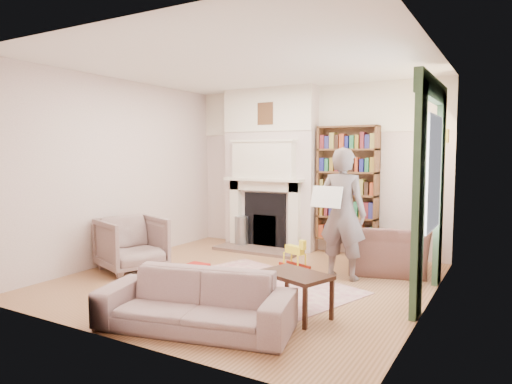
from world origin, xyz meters
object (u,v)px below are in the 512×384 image
Objects in this scene: armchair_reading at (387,248)px; paraffin_heater at (241,232)px; rocking_horse at (295,253)px; coffee_table at (295,294)px; man_reading at (342,214)px; sofa at (195,301)px; armchair_left at (132,244)px; bookcase at (347,184)px.

paraffin_heater is at bearing -25.41° from armchair_reading.
armchair_reading is 1.95× the size of paraffin_heater.
armchair_reading is at bearing 37.36° from rocking_horse.
paraffin_heater reaches higher than coffee_table.
coffee_table is 1.27× the size of paraffin_heater.
coffee_table is (0.06, -1.59, -0.65)m from man_reading.
man_reading reaches higher than armchair_reading.
armchair_reading reaches higher than paraffin_heater.
man_reading is at bearing 111.55° from coffee_table.
sofa is 1.06× the size of man_reading.
armchair_reading reaches higher than rocking_horse.
coffee_table is (2.79, -0.50, -0.16)m from armchair_left.
armchair_left is at bearing 135.24° from sofa.
armchair_left is at bearing 12.88° from armchair_reading.
armchair_reading is 1.54× the size of coffee_table.
paraffin_heater is (-2.25, 1.09, -0.60)m from man_reading.
bookcase is at bearing 10.27° from paraffin_heater.
paraffin_heater is at bearing 7.46° from armchair_left.
armchair_reading is 0.58× the size of sofa.
paraffin_heater is at bearing 169.71° from rocking_horse.
armchair_left is at bearing 23.67° from man_reading.
rocking_horse is at bearing -13.77° from man_reading.
bookcase is at bearing -58.66° from armchair_reading.
armchair_reading is at bearing 56.90° from sofa.
armchair_reading is 0.61× the size of man_reading.
man_reading is at bearing -48.16° from armchair_left.
man_reading is at bearing 62.05° from sofa.
bookcase is 3.92m from sofa.
coffee_table is at bearing -79.95° from armchair_left.
rocking_horse is (-1.25, -0.38, -0.14)m from armchair_reading.
sofa is at bearing -65.49° from rocking_horse.
paraffin_heater reaches higher than rocking_horse.
armchair_reading is 3.61m from armchair_left.
rocking_horse is at bearing 134.78° from coffee_table.
bookcase is 2.20× the size of armchair_left.
bookcase is 1.72× the size of armchair_reading.
armchair_reading is 3.17m from sofa.
coffee_table is (0.68, 0.80, -0.05)m from sofa.
rocking_horse is (-0.38, -1.20, -0.96)m from bookcase.
sofa is at bearing -110.82° from coffee_table.
armchair_reading is 2.22m from coffee_table.
armchair_left is at bearing -125.23° from rocking_horse.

